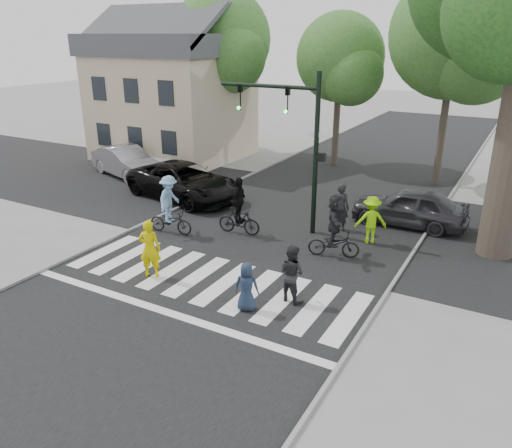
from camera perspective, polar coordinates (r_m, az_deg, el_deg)
The scene contains 23 objects.
ground at distance 15.01m, azimuth -7.37°, elevation -7.89°, with size 120.00×120.00×0.00m, color gray.
road_stem at distance 18.83m, azimuth 1.66°, elevation -1.52°, with size 10.00×70.00×0.01m, color black.
road_cross at distance 21.35m, azimuth 5.43°, elevation 1.16°, with size 70.00×10.00×0.01m, color black.
curb_left at distance 21.47m, azimuth -10.34°, elevation 1.14°, with size 0.10×70.00×0.10m, color gray.
curb_right at distance 17.26m, azimuth 16.70°, elevation -4.46°, with size 0.10×70.00×0.10m, color gray.
crosswalk at distance 15.47m, azimuth -5.92°, elevation -6.85°, with size 10.00×3.85×0.01m.
traffic_signal at distance 18.62m, azimuth 4.52°, elevation 10.68°, with size 4.45×0.29×6.00m.
bg_tree_0 at distance 34.27m, azimuth -10.69°, elevation 18.83°, with size 5.46×5.20×8.97m.
bg_tree_1 at distance 30.86m, azimuth -3.74°, elevation 19.88°, with size 6.09×5.80×9.80m.
bg_tree_2 at distance 28.80m, azimuth 9.91°, elevation 17.82°, with size 5.04×4.80×8.40m.
bg_tree_3 at distance 25.97m, azimuth 22.34°, elevation 18.92°, with size 6.30×6.00×10.20m.
house at distance 31.46m, azimuth -9.56°, elevation 14.45°, with size 8.40×8.10×8.82m.
pedestrian_woman at distance 15.84m, azimuth -12.04°, elevation -2.78°, with size 0.69×0.45×1.89m, color #D2BE02.
pedestrian_child at distance 13.76m, azimuth -1.08°, elevation -7.19°, with size 0.69×0.45×1.41m, color #1D293F.
pedestrian_adult at distance 14.19m, azimuth 4.07°, elevation -5.65°, with size 0.83×0.65×1.71m, color black.
cyclist_left at distance 19.19m, azimuth -9.82°, elevation 1.74°, with size 1.86×1.24×2.27m.
cyclist_mid at distance 18.89m, azimuth -1.97°, elevation 1.49°, with size 1.74×1.08×2.22m.
cyclist_right at distance 17.09m, azimuth 8.97°, elevation -0.62°, with size 1.85×1.71×2.22m.
car_suv at distance 23.34m, azimuth -8.22°, elevation 4.85°, with size 2.71×5.87×1.63m, color black.
car_silver at distance 27.74m, azimuth -14.62°, elevation 6.91°, with size 1.68×4.83×1.59m, color gray.
car_grey at distance 20.71m, azimuth 17.12°, elevation 1.88°, with size 1.80×4.48×1.53m, color #2E2D33.
bystander_hivis at distance 18.54m, azimuth 13.01°, elevation 0.47°, with size 1.14×0.66×1.76m, color #93F009.
bystander_dark at distance 19.49m, azimuth 9.67°, elevation 1.93°, with size 0.69×0.45×1.89m, color black.
Camera 1 is at (8.06, -10.42, 7.19)m, focal length 35.00 mm.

